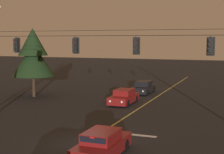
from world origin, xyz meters
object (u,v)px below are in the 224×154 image
object	(u,v)px
traffic_light_left_inner	(75,45)
traffic_light_centre	(136,46)
traffic_light_right_inner	(210,46)
car_waiting_near_lane	(102,144)
traffic_light_leftmost	(16,45)
tree_verge_near	(33,55)
car_oncoming_trailing	(144,88)
car_oncoming_lead	(124,97)

from	to	relation	value
traffic_light_left_inner	traffic_light_centre	size ratio (longest dim) A/B	1.00
traffic_light_right_inner	car_waiting_near_lane	xyz separation A→B (m)	(-4.80, -5.12, -5.00)
traffic_light_leftmost	tree_verge_near	bearing A→B (deg)	117.85
traffic_light_centre	car_oncoming_trailing	size ratio (longest dim) A/B	0.28
traffic_light_leftmost	car_oncoming_lead	bearing A→B (deg)	60.87
traffic_light_centre	traffic_light_right_inner	world-z (taller)	same
traffic_light_leftmost	car_oncoming_lead	world-z (taller)	traffic_light_leftmost
traffic_light_centre	car_oncoming_lead	xyz separation A→B (m)	(-4.00, 9.30, -5.00)
traffic_light_leftmost	tree_verge_near	size ratio (longest dim) A/B	0.17
traffic_light_centre	car_waiting_near_lane	size ratio (longest dim) A/B	0.28
traffic_light_right_inner	car_oncoming_trailing	world-z (taller)	traffic_light_right_inner
traffic_light_leftmost	tree_verge_near	world-z (taller)	tree_verge_near
traffic_light_right_inner	car_waiting_near_lane	bearing A→B (deg)	-133.20
traffic_light_centre	traffic_light_right_inner	bearing A→B (deg)	0.00
car_waiting_near_lane	tree_verge_near	xyz separation A→B (m)	(-14.12, 14.84, 3.86)
car_oncoming_trailing	car_waiting_near_lane	bearing A→B (deg)	-79.83
traffic_light_leftmost	car_oncoming_trailing	distance (m)	17.71
traffic_light_centre	car_oncoming_lead	distance (m)	11.29
car_waiting_near_lane	tree_verge_near	world-z (taller)	tree_verge_near
traffic_light_leftmost	car_waiting_near_lane	distance (m)	11.48
traffic_light_left_inner	car_oncoming_lead	distance (m)	10.56
car_oncoming_lead	traffic_light_centre	bearing A→B (deg)	-66.74
traffic_light_right_inner	car_oncoming_lead	size ratio (longest dim) A/B	0.28
traffic_light_leftmost	car_waiting_near_lane	size ratio (longest dim) A/B	0.28
traffic_light_right_inner	car_oncoming_trailing	xyz separation A→B (m)	(-8.63, 16.19, -5.00)
traffic_light_right_inner	car_waiting_near_lane	world-z (taller)	traffic_light_right_inner
traffic_light_centre	car_oncoming_trailing	xyz separation A→B (m)	(-4.02, 16.19, -5.00)
traffic_light_leftmost	traffic_light_right_inner	world-z (taller)	same
traffic_light_centre	car_waiting_near_lane	distance (m)	7.16
car_waiting_near_lane	tree_verge_near	size ratio (longest dim) A/B	0.59
car_waiting_near_lane	car_oncoming_trailing	distance (m)	21.65
traffic_light_right_inner	traffic_light_centre	bearing A→B (deg)	180.00
car_oncoming_trailing	tree_verge_near	size ratio (longest dim) A/B	0.61
car_oncoming_trailing	tree_verge_near	distance (m)	12.76
traffic_light_centre	tree_verge_near	bearing A→B (deg)	145.82
car_oncoming_trailing	traffic_light_leftmost	bearing A→B (deg)	-107.68
traffic_light_right_inner	car_oncoming_lead	xyz separation A→B (m)	(-8.61, 9.30, -5.00)
car_waiting_near_lane	car_oncoming_lead	size ratio (longest dim) A/B	0.98
traffic_light_centre	car_oncoming_lead	bearing A→B (deg)	113.26
car_waiting_near_lane	car_oncoming_trailing	bearing A→B (deg)	100.17
traffic_light_left_inner	car_oncoming_trailing	bearing A→B (deg)	88.88
traffic_light_centre	traffic_light_right_inner	size ratio (longest dim) A/B	1.00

